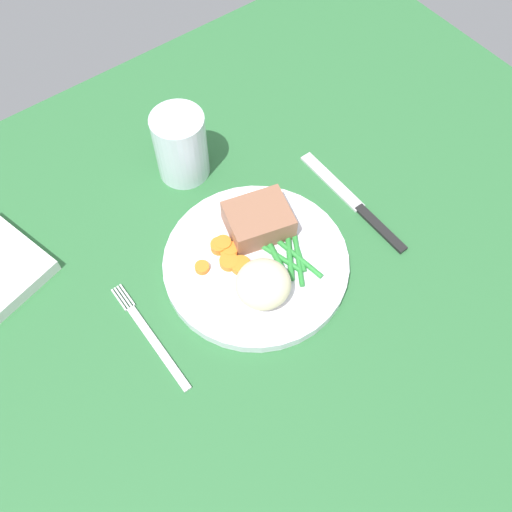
% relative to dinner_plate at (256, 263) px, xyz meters
% --- Properties ---
extents(dining_table, '(1.20, 0.90, 0.02)m').
position_rel_dinner_plate_xyz_m(dining_table, '(-0.04, -0.01, -0.02)').
color(dining_table, '#2D6B38').
rests_on(dining_table, ground).
extents(dinner_plate, '(0.24, 0.24, 0.02)m').
position_rel_dinner_plate_xyz_m(dinner_plate, '(0.00, 0.00, 0.00)').
color(dinner_plate, white).
rests_on(dinner_plate, dining_table).
extents(meat_portion, '(0.10, 0.09, 0.04)m').
position_rel_dinner_plate_xyz_m(meat_portion, '(0.03, 0.04, 0.03)').
color(meat_portion, '#936047').
rests_on(meat_portion, dinner_plate).
extents(mashed_potatoes, '(0.07, 0.07, 0.05)m').
position_rel_dinner_plate_xyz_m(mashed_potatoes, '(-0.02, -0.04, 0.03)').
color(mashed_potatoes, beige).
rests_on(mashed_potatoes, dinner_plate).
extents(carrot_slices, '(0.06, 0.06, 0.01)m').
position_rel_dinner_plate_xyz_m(carrot_slices, '(-0.03, 0.03, 0.01)').
color(carrot_slices, orange).
rests_on(carrot_slices, dinner_plate).
extents(green_beans, '(0.06, 0.09, 0.01)m').
position_rel_dinner_plate_xyz_m(green_beans, '(0.04, -0.02, 0.01)').
color(green_beans, '#2D8C38').
rests_on(green_beans, dinner_plate).
extents(fork, '(0.01, 0.17, 0.00)m').
position_rel_dinner_plate_xyz_m(fork, '(-0.16, -0.00, -0.01)').
color(fork, silver).
rests_on(fork, dining_table).
extents(knife, '(0.02, 0.21, 0.01)m').
position_rel_dinner_plate_xyz_m(knife, '(0.17, -0.00, -0.01)').
color(knife, black).
rests_on(knife, dining_table).
extents(water_glass, '(0.07, 0.07, 0.10)m').
position_rel_dinner_plate_xyz_m(water_glass, '(0.01, 0.19, 0.04)').
color(water_glass, silver).
rests_on(water_glass, dining_table).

